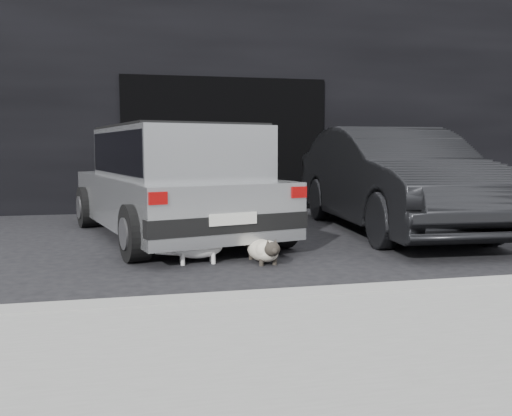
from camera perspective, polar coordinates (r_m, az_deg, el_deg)
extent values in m
plane|color=black|center=(6.73, -5.99, -4.29)|extent=(80.00, 80.00, 0.00)
cube|color=black|center=(12.75, -4.74, 12.01)|extent=(34.00, 4.00, 5.00)
cube|color=black|center=(10.70, -3.20, 6.67)|extent=(4.00, 0.10, 2.60)
cube|color=gray|center=(4.49, 10.95, -8.96)|extent=(18.00, 0.25, 0.12)
cube|color=gray|center=(3.48, 19.08, -13.86)|extent=(18.00, 2.20, 0.11)
cube|color=#A3A6A8|center=(7.67, -8.91, 0.90)|extent=(2.82, 4.46, 0.66)
cube|color=#A3A6A8|center=(7.43, -8.49, 5.81)|extent=(2.26, 3.07, 0.66)
cube|color=black|center=(7.43, -8.49, 5.81)|extent=(2.25, 2.97, 0.53)
cube|color=black|center=(5.83, -2.76, -1.68)|extent=(1.85, 0.63, 0.19)
cube|color=black|center=(9.58, -12.63, 1.32)|extent=(1.85, 0.63, 0.19)
cube|color=silver|center=(5.74, -2.40, -1.16)|extent=(0.54, 0.15, 0.13)
cube|color=#8C0707|center=(5.43, -10.28, 1.01)|extent=(0.19, 0.08, 0.13)
cube|color=#8C0707|center=(6.10, 4.55, 1.67)|extent=(0.19, 0.08, 0.13)
cube|color=black|center=(7.44, -8.53, 8.46)|extent=(2.19, 2.81, 0.03)
cylinder|color=black|center=(6.03, -12.61, -2.58)|extent=(0.38, 0.67, 0.64)
cylinder|color=slate|center=(6.00, -13.79, -2.66)|extent=(0.11, 0.34, 0.35)
cylinder|color=black|center=(6.70, 2.48, -1.55)|extent=(0.38, 0.67, 0.64)
cylinder|color=slate|center=(6.76, 3.42, -1.48)|extent=(0.11, 0.34, 0.35)
cylinder|color=black|center=(8.86, -17.35, 0.10)|extent=(0.38, 0.67, 0.64)
cylinder|color=slate|center=(8.84, -18.16, 0.06)|extent=(0.11, 0.34, 0.35)
cylinder|color=black|center=(9.33, -6.38, 0.65)|extent=(0.38, 0.67, 0.64)
cylinder|color=slate|center=(9.37, -5.65, 0.69)|extent=(0.11, 0.34, 0.35)
imported|color=black|center=(8.27, 14.27, 2.95)|extent=(1.89, 4.79, 1.55)
ellipsoid|color=beige|center=(5.90, 0.70, -4.49)|extent=(0.36, 0.62, 0.23)
ellipsoid|color=beige|center=(5.76, 1.19, -4.49)|extent=(0.28, 0.28, 0.22)
ellipsoid|color=black|center=(5.61, 1.73, -4.36)|extent=(0.18, 0.17, 0.15)
sphere|color=black|center=(5.55, 1.97, -4.57)|extent=(0.07, 0.07, 0.07)
cone|color=black|center=(5.62, 2.08, -3.60)|extent=(0.06, 0.07, 0.08)
cone|color=black|center=(5.59, 1.25, -3.65)|extent=(0.06, 0.07, 0.08)
cylinder|color=black|center=(5.78, 1.97, -5.64)|extent=(0.05, 0.05, 0.07)
cylinder|color=black|center=(5.73, 0.58, -5.74)|extent=(0.05, 0.05, 0.07)
cylinder|color=black|center=(6.10, 0.81, -4.99)|extent=(0.05, 0.05, 0.07)
cylinder|color=black|center=(6.06, -0.52, -5.08)|extent=(0.05, 0.05, 0.07)
cylinder|color=black|center=(6.21, -0.30, -4.31)|extent=(0.18, 0.31, 0.10)
ellipsoid|color=silver|center=(5.86, -6.19, -4.12)|extent=(0.55, 0.28, 0.24)
ellipsoid|color=silver|center=(5.88, -4.86, -3.84)|extent=(0.24, 0.24, 0.20)
ellipsoid|color=silver|center=(5.88, -3.47, -3.01)|extent=(0.14, 0.16, 0.14)
sphere|color=silver|center=(5.89, -2.87, -3.06)|extent=(0.06, 0.06, 0.06)
cone|color=silver|center=(5.91, -3.70, -2.33)|extent=(0.06, 0.05, 0.07)
cone|color=silver|center=(5.83, -3.57, -2.44)|extent=(0.06, 0.05, 0.07)
cylinder|color=silver|center=(5.97, -4.70, -4.96)|extent=(0.05, 0.05, 0.14)
cylinder|color=silver|center=(5.84, -4.51, -5.22)|extent=(0.05, 0.05, 0.14)
cylinder|color=silver|center=(5.94, -7.83, -5.06)|extent=(0.05, 0.05, 0.14)
cylinder|color=silver|center=(5.80, -7.71, -5.33)|extent=(0.05, 0.05, 0.14)
cylinder|color=silver|center=(5.85, -9.13, -4.72)|extent=(0.30, 0.14, 0.09)
ellipsoid|color=gray|center=(5.82, -7.15, -3.96)|extent=(0.20, 0.15, 0.10)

